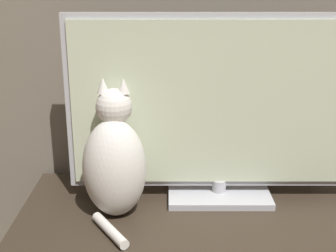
# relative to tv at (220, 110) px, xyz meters

# --- Properties ---
(tv) EXTENTS (0.95, 0.19, 0.58)m
(tv) POSITION_rel_tv_xyz_m (0.00, 0.00, 0.00)
(tv) COLOR #B7B7BC
(tv) RESTS_ON tv_stand
(cat) EXTENTS (0.19, 0.29, 0.41)m
(cat) POSITION_rel_tv_xyz_m (-0.32, -0.11, -0.12)
(cat) COLOR silver
(cat) RESTS_ON tv_stand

